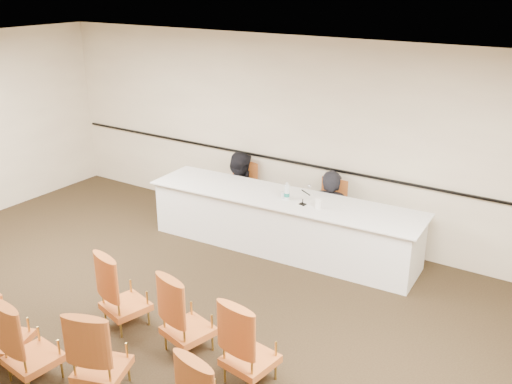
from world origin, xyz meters
TOP-DOWN VIEW (x-y plane):
  - floor at (0.00, 0.00)m, footprint 10.00×10.00m
  - ceiling at (0.00, 0.00)m, footprint 10.00×10.00m
  - wall_back at (0.00, 4.00)m, footprint 10.00×0.04m
  - wall_rail at (0.00, 3.96)m, footprint 9.80×0.04m
  - panel_table at (-0.17, 3.20)m, footprint 4.15×1.16m
  - panelist_main at (0.30, 3.82)m, footprint 0.66×0.48m
  - panelist_main_chair at (0.30, 3.82)m, footprint 0.53×0.53m
  - panelist_second at (-1.30, 3.73)m, footprint 0.88×0.73m
  - panelist_second_chair at (-1.30, 3.73)m, footprint 0.53×0.53m
  - papers at (0.24, 3.18)m, footprint 0.37×0.33m
  - microphone at (0.22, 3.09)m, footprint 0.12×0.20m
  - water_bottle at (-0.06, 3.15)m, footprint 0.10×0.10m
  - drinking_glass at (-0.13, 3.15)m, footprint 0.09×0.09m
  - coffee_cup at (0.46, 3.09)m, footprint 0.13×0.13m
  - aud_chair_front_left at (-0.67, 0.53)m, footprint 0.61×0.61m
  - aud_chair_front_mid at (0.24, 0.54)m, footprint 0.61×0.61m
  - aud_chair_front_right at (1.07, 0.49)m, footprint 0.56×0.56m
  - aud_chair_back_left at (-0.75, -0.66)m, footprint 0.55×0.55m
  - aud_chair_back_mid at (-0.06, -0.40)m, footprint 0.64×0.64m
  - aud_chair_extra at (-1.24, -0.65)m, footprint 0.64×0.64m

SIDE VIEW (x-z plane):
  - floor at x=0.00m, z-range 0.00..0.00m
  - panelist_main at x=0.30m, z-range -0.54..1.14m
  - panelist_second at x=-1.30m, z-range -0.48..1.17m
  - panel_table at x=-0.17m, z-range 0.00..0.82m
  - panelist_main_chair at x=0.30m, z-range 0.00..0.95m
  - panelist_second_chair at x=-1.30m, z-range 0.00..0.95m
  - aud_chair_front_left at x=-0.67m, z-range 0.00..0.95m
  - aud_chair_front_mid at x=0.24m, z-range 0.00..0.95m
  - aud_chair_front_right at x=1.07m, z-range 0.00..0.95m
  - aud_chair_back_left at x=-0.75m, z-range 0.00..0.95m
  - aud_chair_back_mid at x=-0.06m, z-range 0.00..0.95m
  - aud_chair_extra at x=-1.24m, z-range 0.00..0.95m
  - papers at x=0.24m, z-range 0.82..0.83m
  - drinking_glass at x=-0.13m, z-range 0.82..0.92m
  - coffee_cup at x=0.46m, z-range 0.82..0.97m
  - water_bottle at x=-0.06m, z-range 0.82..1.08m
  - microphone at x=0.22m, z-range 0.82..1.09m
  - wall_rail at x=0.00m, z-range 1.09..1.11m
  - wall_back at x=0.00m, z-range 0.00..3.00m
  - ceiling at x=0.00m, z-range 3.00..3.00m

